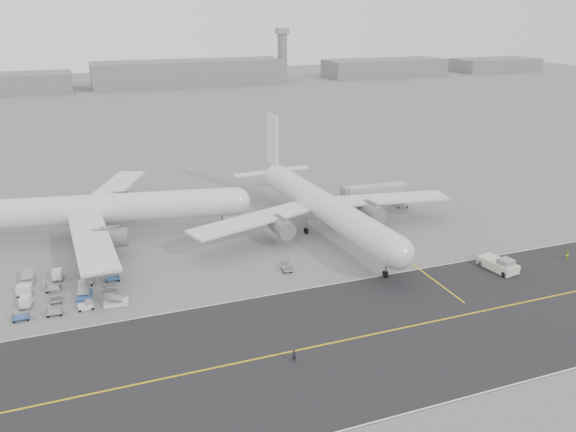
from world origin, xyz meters
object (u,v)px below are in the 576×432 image
object	(u,v)px
pushback_tug	(499,265)
jet_bridge	(375,192)
control_tower	(282,53)
airliner_b	(322,205)
airliner_a	(102,209)
ground_crew_a	(294,356)
ground_crew_b	(567,255)

from	to	relation	value
pushback_tug	jet_bridge	world-z (taller)	jet_bridge
control_tower	jet_bridge	distance (m)	245.58
control_tower	airliner_b	size ratio (longest dim) A/B	0.54
airliner_b	airliner_a	bearing A→B (deg)	158.37
airliner_a	ground_crew_a	world-z (taller)	airliner_a
control_tower	airliner_b	xyz separation A→B (m)	(-79.05, -245.20, -10.54)
control_tower	airliner_a	world-z (taller)	control_tower
airliner_a	airliner_b	world-z (taller)	airliner_a
airliner_a	ground_crew_a	distance (m)	56.62
jet_bridge	ground_crew_b	xyz separation A→B (m)	(19.85, -35.79, -3.26)
pushback_tug	ground_crew_a	distance (m)	44.81
ground_crew_a	ground_crew_b	distance (m)	58.63
airliner_b	jet_bridge	distance (m)	18.32
airliner_b	jet_bridge	xyz separation A→B (m)	(16.38, 8.06, -1.57)
airliner_a	ground_crew_b	size ratio (longest dim) A/B	32.87
pushback_tug	ground_crew_a	world-z (taller)	pushback_tug
pushback_tug	ground_crew_b	xyz separation A→B (m)	(14.44, -0.69, -0.15)
control_tower	ground_crew_b	distance (m)	276.70
jet_bridge	ground_crew_b	size ratio (longest dim) A/B	8.92
control_tower	pushback_tug	distance (m)	278.62
control_tower	airliner_b	world-z (taller)	control_tower
ground_crew_a	airliner_a	bearing A→B (deg)	95.79
ground_crew_a	pushback_tug	bearing A→B (deg)	1.32
pushback_tug	ground_crew_b	distance (m)	14.45
airliner_b	ground_crew_b	distance (m)	45.89
jet_bridge	control_tower	bearing A→B (deg)	78.68
jet_bridge	airliner_a	bearing A→B (deg)	179.02
control_tower	jet_bridge	world-z (taller)	control_tower
airliner_a	airliner_b	xyz separation A→B (m)	(41.54, -12.58, -0.13)
jet_bridge	ground_crew_a	size ratio (longest dim) A/B	8.99
airliner_a	ground_crew_b	distance (m)	87.75
ground_crew_a	control_tower	bearing A→B (deg)	55.19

